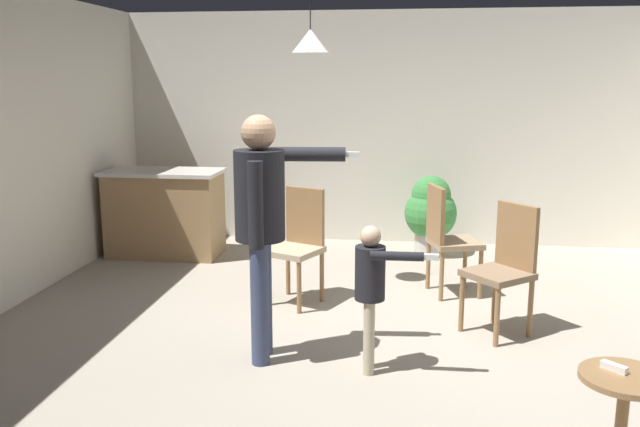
% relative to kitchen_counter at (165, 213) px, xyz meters
% --- Properties ---
extents(ground, '(7.68, 7.68, 0.00)m').
position_rel_kitchen_counter_xyz_m(ground, '(2.45, -2.19, -0.48)').
color(ground, '#9E9384').
extents(wall_back, '(6.40, 0.10, 2.70)m').
position_rel_kitchen_counter_xyz_m(wall_back, '(2.45, 1.01, 0.87)').
color(wall_back, silver).
rests_on(wall_back, ground).
extents(kitchen_counter, '(1.26, 0.66, 0.95)m').
position_rel_kitchen_counter_xyz_m(kitchen_counter, '(0.00, 0.00, 0.00)').
color(kitchen_counter, '#99754C').
rests_on(kitchen_counter, ground).
extents(side_table_by_couch, '(0.44, 0.44, 0.52)m').
position_rel_kitchen_counter_xyz_m(side_table_by_couch, '(3.71, -3.73, -0.15)').
color(side_table_by_couch, olive).
rests_on(side_table_by_couch, ground).
extents(person_adult, '(0.82, 0.54, 1.70)m').
position_rel_kitchen_counter_xyz_m(person_adult, '(1.67, -2.61, 0.58)').
color(person_adult, '#384260').
rests_on(person_adult, ground).
extents(person_child, '(0.54, 0.29, 1.00)m').
position_rel_kitchen_counter_xyz_m(person_child, '(2.42, -2.72, 0.14)').
color(person_child, tan).
rests_on(person_child, ground).
extents(dining_chair_by_counter, '(0.56, 0.56, 1.00)m').
position_rel_kitchen_counter_xyz_m(dining_chair_by_counter, '(1.71, -1.37, 0.07)').
color(dining_chair_by_counter, olive).
rests_on(dining_chair_by_counter, ground).
extents(dining_chair_near_wall, '(0.53, 0.53, 1.00)m').
position_rel_kitchen_counter_xyz_m(dining_chair_near_wall, '(3.01, -1.00, 0.07)').
color(dining_chair_near_wall, olive).
rests_on(dining_chair_near_wall, ground).
extents(dining_chair_centre_back, '(0.59, 0.59, 1.00)m').
position_rel_kitchen_counter_xyz_m(dining_chair_centre_back, '(3.39, -1.88, 0.07)').
color(dining_chair_centre_back, olive).
rests_on(dining_chair_centre_back, ground).
extents(potted_plant_corner, '(0.58, 0.58, 0.88)m').
position_rel_kitchen_counter_xyz_m(potted_plant_corner, '(2.91, 0.41, 0.01)').
color(potted_plant_corner, '#B7B2AD').
rests_on(potted_plant_corner, ground).
extents(spare_remote_on_table, '(0.12, 0.12, 0.04)m').
position_rel_kitchen_counter_xyz_m(spare_remote_on_table, '(3.67, -3.69, 0.06)').
color(spare_remote_on_table, white).
rests_on(spare_remote_on_table, side_table_by_couch).
extents(ceiling_light_pendant, '(0.32, 0.32, 0.55)m').
position_rel_kitchen_counter_xyz_m(ceiling_light_pendant, '(1.78, -1.03, 1.77)').
color(ceiling_light_pendant, silver).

